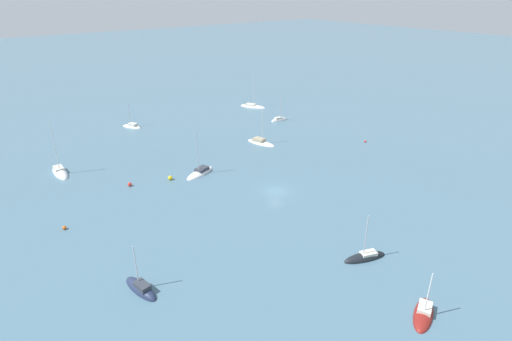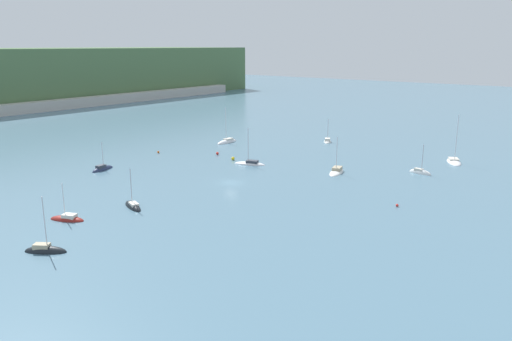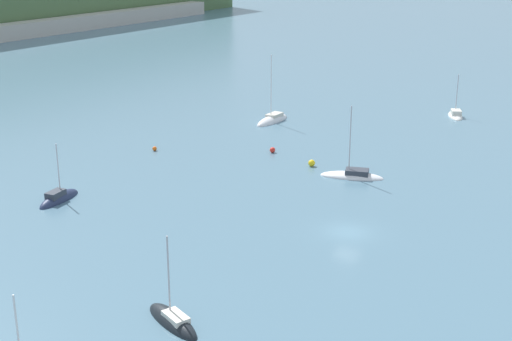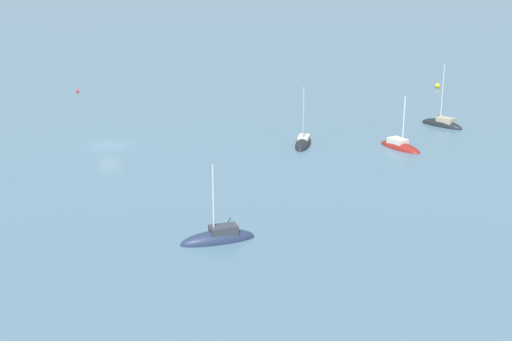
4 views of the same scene
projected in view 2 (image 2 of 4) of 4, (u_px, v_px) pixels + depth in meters
ground_plane at (231, 183)px, 103.01m from camera, size 600.00×600.00×0.00m
sailboat_0 at (133, 207)px, 87.45m from camera, size 3.75×6.55×7.83m
sailboat_1 at (337, 172)px, 111.24m from camera, size 8.08×4.52×8.63m
sailboat_2 at (420, 173)px, 110.44m from camera, size 2.29×5.36×7.53m
sailboat_3 at (227, 142)px, 145.27m from camera, size 7.94×2.37×11.36m
sailboat_4 at (327, 141)px, 146.21m from camera, size 6.18×4.58×7.37m
sailboat_5 at (67, 219)px, 81.08m from camera, size 4.38×6.33×6.91m
sailboat_6 at (250, 164)px, 118.78m from camera, size 5.05×7.97×9.35m
sailboat_7 at (454, 162)px, 120.92m from camera, size 8.86×6.50×12.31m
sailboat_8 at (103, 170)px, 113.49m from camera, size 6.32×2.79×7.26m
sailboat_9 at (45, 251)px, 68.59m from camera, size 4.81×5.90×8.88m
mooring_buoy_0 at (233, 158)px, 123.07m from camera, size 0.86×0.86×0.86m
mooring_buoy_1 at (397, 205)px, 87.75m from camera, size 0.50×0.50×0.50m
mooring_buoy_2 at (217, 153)px, 129.13m from camera, size 0.74×0.74×0.74m
mooring_buoy_3 at (158, 152)px, 131.12m from camera, size 0.60×0.60×0.60m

